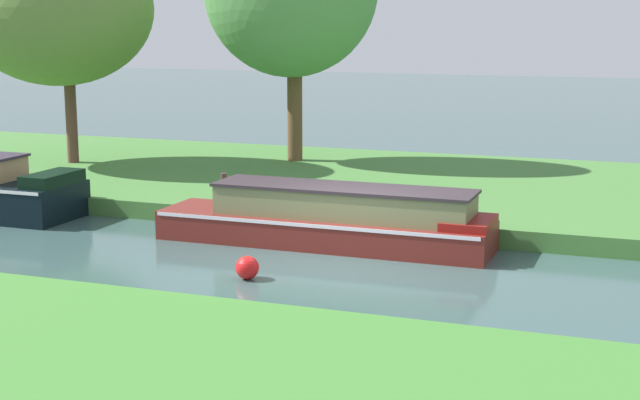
% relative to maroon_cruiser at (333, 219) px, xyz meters
% --- Properties ---
extents(ground_plane, '(120.00, 120.00, 0.00)m').
position_rel_maroon_cruiser_xyz_m(ground_plane, '(0.56, -1.20, -0.53)').
color(ground_plane, '#365250').
extents(riverbank_far, '(72.00, 10.00, 0.40)m').
position_rel_maroon_cruiser_xyz_m(riverbank_far, '(0.56, 5.80, -0.33)').
color(riverbank_far, '#427535').
rests_on(riverbank_far, ground_plane).
extents(maroon_cruiser, '(6.74, 1.60, 1.21)m').
position_rel_maroon_cruiser_xyz_m(maroon_cruiser, '(0.00, 0.00, 0.00)').
color(maroon_cruiser, maroon).
rests_on(maroon_cruiser, ground_plane).
extents(willow_tree_left, '(5.59, 4.50, 6.44)m').
position_rel_maroon_cruiser_xyz_m(willow_tree_left, '(-9.79, 4.87, 4.19)').
color(willow_tree_left, brown).
rests_on(willow_tree_left, riverbank_far).
extents(mooring_post_near, '(0.13, 0.13, 0.67)m').
position_rel_maroon_cruiser_xyz_m(mooring_post_near, '(-3.07, 1.39, 0.21)').
color(mooring_post_near, '#492F30').
rests_on(mooring_post_near, riverbank_far).
extents(channel_buoy, '(0.41, 0.41, 0.41)m').
position_rel_maroon_cruiser_xyz_m(channel_buoy, '(-0.55, -2.87, -0.32)').
color(channel_buoy, red).
rests_on(channel_buoy, ground_plane).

